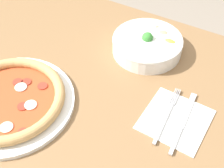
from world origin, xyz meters
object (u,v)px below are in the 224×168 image
Objects in this scene: pizza at (9,100)px; bowl at (148,44)px; fork at (167,115)px; knife at (182,124)px.

bowl is (0.21, 0.35, 0.01)m from pizza.
knife is at bearing -102.67° from fork.
bowl reaches higher than pizza.
bowl is at bearing 32.59° from fork.
fork is at bearing -53.59° from bowl.
fork is (0.36, 0.16, -0.01)m from pizza.
knife is (0.04, -0.01, -0.00)m from fork.
knife is at bearing -47.34° from bowl.
pizza is 1.65× the size of knife.
fork and knife have the same top height.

